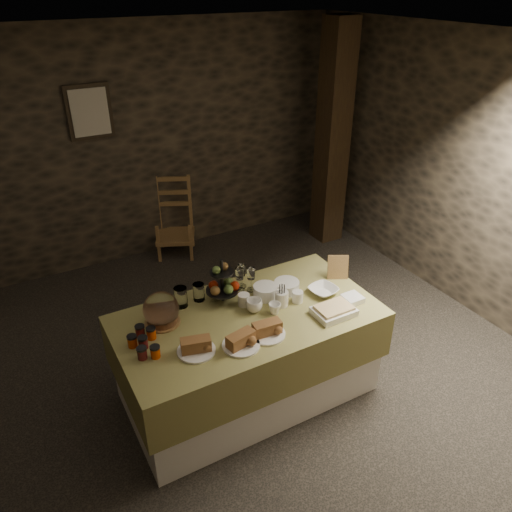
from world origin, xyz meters
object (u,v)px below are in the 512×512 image
chair (172,221)px  timber_column (333,137)px  buffet_table (248,349)px  fruit_stand (223,285)px

chair → timber_column: timber_column is taller
buffet_table → fruit_stand: 0.54m
chair → timber_column: bearing=7.8°
timber_column → fruit_stand: 2.84m
timber_column → fruit_stand: timber_column is taller
buffet_table → fruit_stand: (-0.07, 0.25, 0.47)m
buffet_table → timber_column: (2.18, 1.94, 0.86)m
fruit_stand → timber_column: bearing=36.8°
timber_column → fruit_stand: (-2.25, -1.69, -0.39)m
buffet_table → fruit_stand: bearing=106.3°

